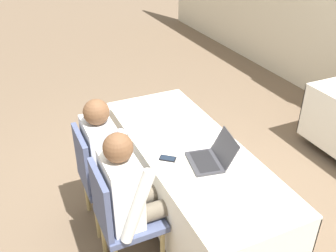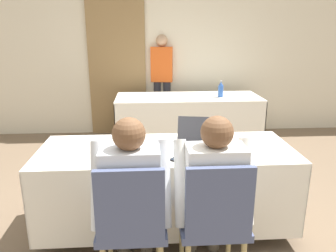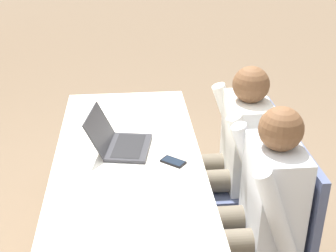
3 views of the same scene
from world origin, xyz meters
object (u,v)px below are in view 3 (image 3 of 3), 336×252
cell_phone (173,162)px  chair_near_right (248,174)px  laptop (120,142)px  chair_near_left (274,231)px  person_white_shirt (232,151)px  person_checkered_shirt (256,206)px

cell_phone → chair_near_right: (0.19, -0.46, -0.23)m
laptop → chair_near_left: bearing=-113.7°
chair_near_left → chair_near_right: 0.52m
chair_near_left → person_white_shirt: size_ratio=0.78×
laptop → person_white_shirt: person_white_shirt is taller
laptop → person_checkered_shirt: bearing=-117.8°
cell_phone → person_white_shirt: person_white_shirt is taller
chair_near_right → cell_phone: bearing=-67.4°
cell_phone → chair_near_left: bearing=-86.0°
chair_near_left → person_checkered_shirt: bearing=-90.0°
person_checkered_shirt → laptop: bearing=-128.4°
chair_near_right → person_checkered_shirt: bearing=-11.3°
chair_near_right → chair_near_left: bearing=0.0°
cell_phone → person_white_shirt: (0.19, -0.36, -0.07)m
chair_near_left → chair_near_right: (0.52, 0.00, 0.00)m
chair_near_right → person_white_shirt: bearing=-90.0°
laptop → person_checkered_shirt: size_ratio=0.31×
cell_phone → person_white_shirt: bearing=-22.3°
laptop → person_white_shirt: size_ratio=0.31×
person_white_shirt → chair_near_left: bearing=11.3°
cell_phone → chair_near_right: 0.55m
laptop → chair_near_left: laptop is taller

